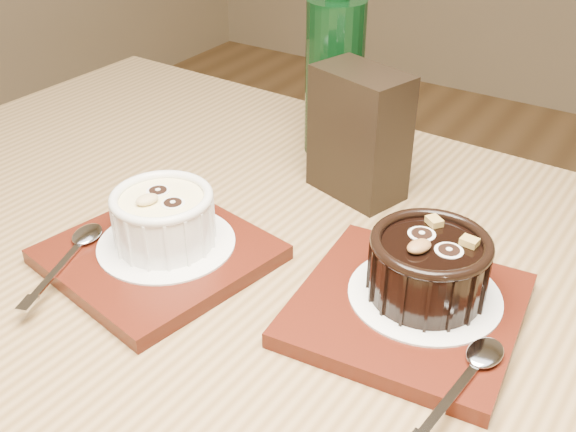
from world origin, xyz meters
name	(u,v)px	position (x,y,z in m)	size (l,w,h in m)	color
table	(291,389)	(-0.03, 0.04, 0.66)	(1.22, 0.84, 0.75)	brown
tray_left	(159,254)	(-0.17, 0.04, 0.76)	(0.18, 0.18, 0.01)	#4B170C
doily_left	(167,243)	(-0.17, 0.05, 0.77)	(0.13, 0.13, 0.00)	white
ramekin_white	(163,216)	(-0.17, 0.05, 0.80)	(0.09, 0.09, 0.06)	white
spoon_left	(69,255)	(-0.23, -0.02, 0.77)	(0.03, 0.13, 0.01)	silver
tray_right	(407,309)	(0.06, 0.09, 0.76)	(0.18, 0.18, 0.01)	#4B170C
doily_right	(425,294)	(0.06, 0.11, 0.77)	(0.13, 0.13, 0.00)	white
ramekin_dark	(429,264)	(0.06, 0.11, 0.80)	(0.10, 0.10, 0.06)	black
spoon_right	(464,379)	(0.13, 0.03, 0.77)	(0.03, 0.13, 0.01)	silver
condiment_stand	(359,134)	(-0.08, 0.26, 0.82)	(0.10, 0.06, 0.14)	black
green_bottle	(335,72)	(-0.16, 0.33, 0.85)	(0.07, 0.07, 0.26)	black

